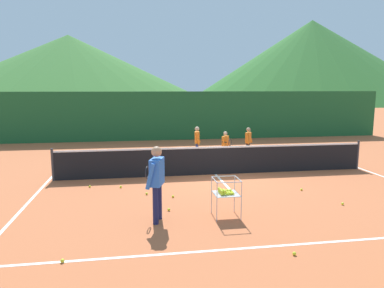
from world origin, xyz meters
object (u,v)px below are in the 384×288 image
Objects in this scene: student_0 at (197,140)px; tennis_ball_6 at (343,204)px; tennis_ball_2 at (301,189)px; tennis_ball_8 at (169,209)px; tennis_ball_3 at (173,196)px; ball_cart at (225,192)px; student_1 at (226,143)px; tennis_ball_5 at (294,254)px; student_2 at (248,140)px; tennis_net at (216,160)px; tennis_ball_0 at (90,186)px; tennis_ball_4 at (147,194)px; tennis_ball_9 at (121,187)px; tennis_ball_7 at (62,261)px; instructor at (157,177)px.

student_0 is 6.98m from tennis_ball_6.
tennis_ball_8 is at bearing -164.40° from tennis_ball_2.
student_0 is 20.14× the size of tennis_ball_6.
tennis_ball_3 is 1.00× the size of tennis_ball_6.
student_0 reaches higher than tennis_ball_8.
student_1 is at bearing 75.48° from ball_cart.
student_2 is at bearing 77.18° from tennis_ball_5.
student_2 is at bearing 53.43° from tennis_ball_3.
student_0 reaches higher than tennis_net.
tennis_ball_0 and tennis_ball_8 have the same top height.
tennis_ball_3 is 0.79m from tennis_ball_4.
tennis_net is 3.19m from tennis_ball_4.
tennis_ball_0 and tennis_ball_9 have the same top height.
tennis_ball_7 is at bearing -125.60° from student_2.
tennis_ball_6 and tennis_ball_9 have the same top height.
tennis_net reaches higher than tennis_ball_0.
tennis_ball_4 is at bearing 121.11° from tennis_ball_5.
tennis_ball_3 is (-3.76, -0.07, 0.00)m from tennis_ball_2.
tennis_ball_0 is (-1.82, 3.06, -0.98)m from instructor.
student_0 is at bearing 91.29° from tennis_ball_5.
student_0 is 1.52× the size of ball_cart.
tennis_ball_9 is (-4.11, -3.49, -0.69)m from student_1.
student_0 reaches higher than tennis_ball_0.
tennis_ball_4 is at bearing 151.91° from tennis_ball_3.
tennis_ball_5 is (0.73, -2.07, -0.55)m from ball_cart.
instructor is 4.84m from tennis_ball_6.
student_1 is 17.61× the size of tennis_ball_4.
student_0 is (-0.17, 2.73, 0.32)m from tennis_net.
tennis_ball_8 is at bearing 63.12° from instructor.
tennis_ball_3 is (-1.57, -5.11, -0.79)m from student_0.
student_2 is 7.26m from ball_cart.
student_1 reaches higher than tennis_ball_4.
student_0 is at bearing 72.95° from tennis_ball_3.
tennis_ball_5 is 5.85m from tennis_ball_9.
student_2 is at bearing 52.91° from tennis_net.
tennis_ball_7 is (-4.92, -8.01, -0.69)m from student_1.
tennis_ball_3 is (-1.73, -2.39, -0.47)m from tennis_net.
tennis_ball_2 is (2.19, -5.04, -0.79)m from student_0.
instructor is 3.70m from tennis_ball_0.
tennis_net reaches higher than tennis_ball_3.
student_0 is at bearing 85.48° from ball_cart.
instructor is at bearing -122.52° from student_2.
student_1 is at bearing 63.20° from instructor.
tennis_ball_9 is (-3.17, -1.20, -0.47)m from tennis_net.
student_0 is at bearing 179.08° from student_2.
ball_cart reaches higher than tennis_ball_9.
tennis_ball_7 and tennis_ball_8 have the same top height.
tennis_ball_6 is (0.44, -1.38, 0.00)m from tennis_ball_2.
tennis_ball_6 is at bearing -18.96° from tennis_ball_4.
student_1 is 0.92× the size of student_2.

